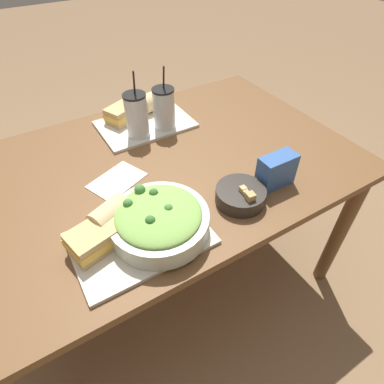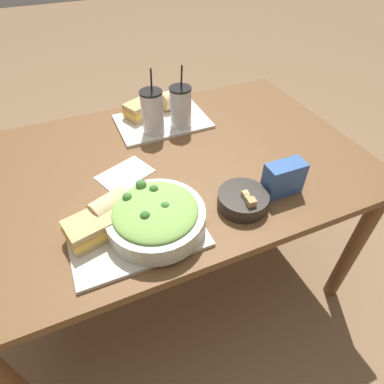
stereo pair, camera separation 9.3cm
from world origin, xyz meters
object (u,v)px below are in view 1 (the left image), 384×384
Objects in this scene: baguette_far at (152,101)px; sandwich_near at (97,237)px; baguette_near at (111,215)px; chip_bag at (276,171)px; soup_bowl at (241,195)px; sandwich_far at (123,113)px; drink_cup_dark at (137,117)px; drink_cup_red at (164,110)px; napkin_folded at (117,180)px; salad_bowl at (159,219)px.

sandwich_near is at bearing 130.05° from baguette_far.
chip_bag is (0.53, -0.10, 0.00)m from baguette_near.
sandwich_far is at bearing 101.31° from soup_bowl.
soup_bowl is 1.48× the size of baguette_far.
chip_bag is at bearing -61.35° from drink_cup_dark.
drink_cup_dark is at bearing 180.00° from drink_cup_red.
baguette_far is 0.84× the size of chip_bag.
chip_bag reaches higher than sandwich_far.
baguette_near is 0.53× the size of drink_cup_red.
sandwich_far is 0.19m from drink_cup_red.
baguette_far is at bearing 88.87° from soup_bowl.
soup_bowl is 0.75× the size of napkin_folded.
drink_cup_red is (0.12, -0.14, 0.05)m from sandwich_far.
salad_bowl is at bearing 176.45° from soup_bowl.
salad_bowl reaches higher than napkin_folded.
drink_cup_dark is 2.05× the size of chip_bag.
drink_cup_red reaches higher than baguette_near.
baguette_near is at bearing -113.71° from napkin_folded.
salad_bowl reaches higher than baguette_far.
napkin_folded is (-0.31, -0.36, -0.05)m from baguette_far.
soup_bowl is 0.63× the size of drink_cup_red.
sandwich_near is at bearing -142.04° from sandwich_far.
sandwich_far is at bearing 92.62° from drink_cup_dark.
baguette_near is 0.52× the size of drink_cup_dark.
sandwich_far is (0.15, 0.62, -0.01)m from salad_bowl.
drink_cup_red is at bearing 31.93° from sandwich_near.
sandwich_far reaches higher than soup_bowl.
baguette_far is at bearing 65.63° from salad_bowl.
drink_cup_dark is at bearing 103.66° from soup_bowl.
drink_cup_dark reaches higher than napkin_folded.
soup_bowl is at bearing -102.51° from sandwich_far.
chip_bag is at bearing -18.12° from sandwich_near.
drink_cup_dark is (-0.13, -0.15, 0.04)m from baguette_far.
salad_bowl is 0.64m from sandwich_far.
chip_bag is 0.53m from napkin_folded.
baguette_far reaches higher than soup_bowl.
baguette_far is at bearing 102.41° from chip_bag.
baguette_near reaches higher than sandwich_far.
napkin_folded is at bearing -46.61° from baguette_near.
salad_bowl is 1.79× the size of soup_bowl.
drink_cup_dark is at bearing 72.37° from salad_bowl.
drink_cup_red reaches higher than sandwich_near.
napkin_folded is at bearing -140.09° from sandwich_far.
baguette_near is at bearing 26.54° from sandwich_near.
sandwich_far is at bearing 48.18° from sandwich_near.
drink_cup_red reaches higher than soup_bowl.
baguette_near is 0.59m from sandwich_far.
napkin_folded is at bearing -145.04° from drink_cup_red.
drink_cup_red is (0.27, 0.48, 0.03)m from salad_bowl.
drink_cup_dark is 1.03× the size of drink_cup_red.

